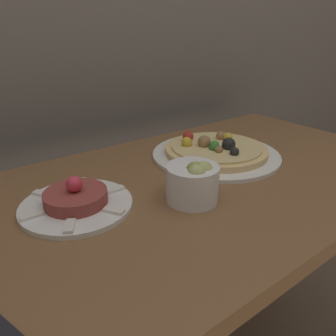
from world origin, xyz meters
The scene contains 4 objects.
dining_table centered at (0.00, 0.32, 0.64)m, with size 1.31×0.63×0.76m.
pizza_plate centered at (0.20, 0.39, 0.78)m, with size 0.34×0.34×0.06m.
tartare_plate centered at (-0.21, 0.36, 0.78)m, with size 0.22×0.22×0.07m.
small_bowl centered at (-0.01, 0.25, 0.80)m, with size 0.11×0.11×0.09m.
Camera 1 is at (-0.40, -0.19, 1.09)m, focal length 35.00 mm.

